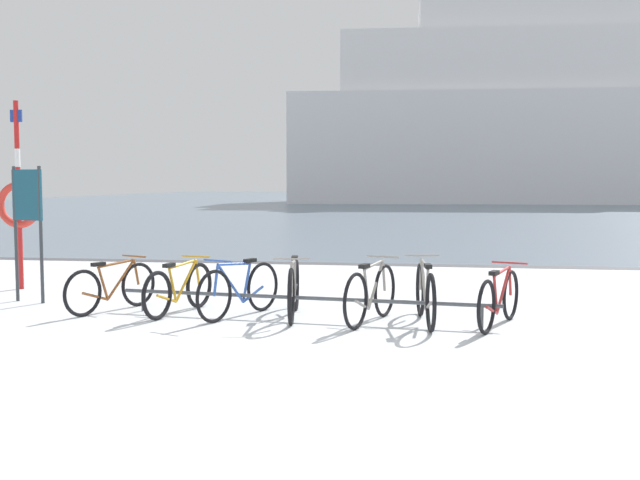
{
  "coord_description": "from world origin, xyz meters",
  "views": [
    {
      "loc": [
        1.51,
        -5.93,
        1.8
      ],
      "look_at": [
        -0.21,
        5.86,
        0.85
      ],
      "focal_mm": 41.58,
      "sensor_mm": 36.0,
      "label": 1
    }
  ],
  "objects_px": {
    "bicycle_2": "(239,290)",
    "info_sign": "(28,210)",
    "bicycle_4": "(371,294)",
    "bicycle_5": "(425,294)",
    "bicycle_0": "(112,287)",
    "rescue_post": "(19,201)",
    "bicycle_3": "(294,289)",
    "bicycle_1": "(179,289)",
    "bicycle_6": "(499,299)",
    "ferry_ship": "(542,121)"
  },
  "relations": [
    {
      "from": "bicycle_6",
      "to": "bicycle_2",
      "type": "bearing_deg",
      "value": 176.63
    },
    {
      "from": "bicycle_0",
      "to": "bicycle_4",
      "type": "distance_m",
      "value": 3.63
    },
    {
      "from": "bicycle_2",
      "to": "bicycle_3",
      "type": "xyz_separation_m",
      "value": [
        0.72,
        0.06,
        0.02
      ]
    },
    {
      "from": "bicycle_3",
      "to": "bicycle_5",
      "type": "bearing_deg",
      "value": -6.28
    },
    {
      "from": "bicycle_4",
      "to": "rescue_post",
      "type": "bearing_deg",
      "value": 160.4
    },
    {
      "from": "bicycle_3",
      "to": "ferry_ship",
      "type": "relative_size",
      "value": 0.04
    },
    {
      "from": "bicycle_6",
      "to": "rescue_post",
      "type": "bearing_deg",
      "value": 164.13
    },
    {
      "from": "bicycle_5",
      "to": "info_sign",
      "type": "distance_m",
      "value": 5.99
    },
    {
      "from": "bicycle_6",
      "to": "info_sign",
      "type": "height_order",
      "value": "info_sign"
    },
    {
      "from": "bicycle_0",
      "to": "bicycle_2",
      "type": "distance_m",
      "value": 1.86
    },
    {
      "from": "bicycle_0",
      "to": "bicycle_1",
      "type": "height_order",
      "value": "bicycle_1"
    },
    {
      "from": "info_sign",
      "to": "bicycle_2",
      "type": "bearing_deg",
      "value": -11.95
    },
    {
      "from": "info_sign",
      "to": "rescue_post",
      "type": "xyz_separation_m",
      "value": [
        -0.87,
        1.25,
        0.1
      ]
    },
    {
      "from": "bicycle_0",
      "to": "bicycle_4",
      "type": "relative_size",
      "value": 0.94
    },
    {
      "from": "bicycle_5",
      "to": "rescue_post",
      "type": "bearing_deg",
      "value": 162.65
    },
    {
      "from": "bicycle_1",
      "to": "bicycle_4",
      "type": "distance_m",
      "value": 2.64
    },
    {
      "from": "bicycle_2",
      "to": "bicycle_4",
      "type": "bearing_deg",
      "value": -5.79
    },
    {
      "from": "bicycle_1",
      "to": "bicycle_4",
      "type": "height_order",
      "value": "bicycle_4"
    },
    {
      "from": "bicycle_3",
      "to": "bicycle_4",
      "type": "relative_size",
      "value": 1.12
    },
    {
      "from": "bicycle_4",
      "to": "bicycle_1",
      "type": "bearing_deg",
      "value": 173.88
    },
    {
      "from": "bicycle_3",
      "to": "rescue_post",
      "type": "bearing_deg",
      "value": 159.07
    },
    {
      "from": "bicycle_2",
      "to": "rescue_post",
      "type": "height_order",
      "value": "rescue_post"
    },
    {
      "from": "bicycle_5",
      "to": "rescue_post",
      "type": "xyz_separation_m",
      "value": [
        -6.71,
        2.1,
        1.1
      ]
    },
    {
      "from": "rescue_post",
      "to": "bicycle_0",
      "type": "bearing_deg",
      "value": -36.94
    },
    {
      "from": "bicycle_2",
      "to": "rescue_post",
      "type": "bearing_deg",
      "value": 155.23
    },
    {
      "from": "bicycle_2",
      "to": "info_sign",
      "type": "xyz_separation_m",
      "value": [
        -3.4,
        0.72,
        1.01
      ]
    },
    {
      "from": "bicycle_0",
      "to": "bicycle_4",
      "type": "bearing_deg",
      "value": -5.3
    },
    {
      "from": "bicycle_5",
      "to": "bicycle_2",
      "type": "bearing_deg",
      "value": 176.98
    },
    {
      "from": "bicycle_4",
      "to": "info_sign",
      "type": "distance_m",
      "value": 5.33
    },
    {
      "from": "rescue_post",
      "to": "bicycle_5",
      "type": "bearing_deg",
      "value": -17.35
    },
    {
      "from": "bicycle_1",
      "to": "bicycle_4",
      "type": "relative_size",
      "value": 1.02
    },
    {
      "from": "bicycle_2",
      "to": "bicycle_4",
      "type": "relative_size",
      "value": 0.99
    },
    {
      "from": "bicycle_2",
      "to": "bicycle_3",
      "type": "distance_m",
      "value": 0.73
    },
    {
      "from": "bicycle_0",
      "to": "bicycle_3",
      "type": "bearing_deg",
      "value": -2.13
    },
    {
      "from": "bicycle_0",
      "to": "rescue_post",
      "type": "relative_size",
      "value": 0.48
    },
    {
      "from": "bicycle_4",
      "to": "bicycle_5",
      "type": "distance_m",
      "value": 0.69
    },
    {
      "from": "bicycle_1",
      "to": "bicycle_2",
      "type": "bearing_deg",
      "value": -6.79
    },
    {
      "from": "bicycle_0",
      "to": "bicycle_2",
      "type": "xyz_separation_m",
      "value": [
        1.86,
        -0.16,
        0.03
      ]
    },
    {
      "from": "bicycle_3",
      "to": "bicycle_4",
      "type": "distance_m",
      "value": 1.07
    },
    {
      "from": "ferry_ship",
      "to": "bicycle_5",
      "type": "bearing_deg",
      "value": -99.69
    },
    {
      "from": "bicycle_4",
      "to": "bicycle_6",
      "type": "relative_size",
      "value": 1.0
    },
    {
      "from": "bicycle_3",
      "to": "info_sign",
      "type": "relative_size",
      "value": 0.89
    },
    {
      "from": "bicycle_3",
      "to": "bicycle_5",
      "type": "distance_m",
      "value": 1.73
    },
    {
      "from": "bicycle_0",
      "to": "info_sign",
      "type": "bearing_deg",
      "value": 159.95
    },
    {
      "from": "bicycle_1",
      "to": "rescue_post",
      "type": "distance_m",
      "value": 4.04
    },
    {
      "from": "bicycle_2",
      "to": "rescue_post",
      "type": "distance_m",
      "value": 4.83
    },
    {
      "from": "bicycle_5",
      "to": "rescue_post",
      "type": "relative_size",
      "value": 0.57
    },
    {
      "from": "bicycle_0",
      "to": "rescue_post",
      "type": "height_order",
      "value": "rescue_post"
    },
    {
      "from": "bicycle_1",
      "to": "bicycle_3",
      "type": "relative_size",
      "value": 0.91
    },
    {
      "from": "bicycle_1",
      "to": "bicycle_3",
      "type": "xyz_separation_m",
      "value": [
        1.59,
        -0.04,
        0.04
      ]
    }
  ]
}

